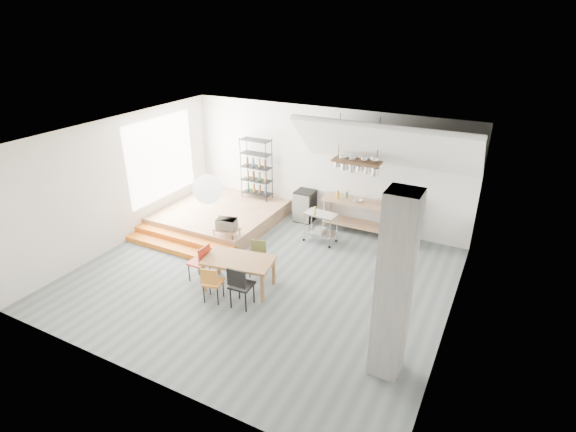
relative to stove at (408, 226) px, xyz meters
The scene contains 26 objects.
floor 4.05m from the stove, 128.38° to the right, with size 8.00×8.00×0.00m, color slate.
wall_back 2.76m from the stove, behind, with size 8.00×0.04×3.20m, color silver.
wall_left 7.31m from the stove, 154.10° to the right, with size 0.04×7.00×3.20m, color silver.
wall_right 3.67m from the stove, 64.58° to the right, with size 0.04×7.00×3.20m, color silver.
ceiling 4.86m from the stove, 128.38° to the right, with size 8.00×7.00×0.02m, color white.
slope_ceiling 2.20m from the stove, 159.90° to the right, with size 4.40×1.80×0.15m, color white.
window_pane 6.82m from the stove, 165.66° to the right, with size 0.02×2.50×2.20m, color white.
platform 5.14m from the stove, 166.98° to the right, with size 3.00×3.00×0.40m, color #8B6545.
step_lower 5.90m from the stove, 148.15° to the right, with size 3.00×0.35×0.13m, color orange.
step_upper 5.72m from the stove, 151.14° to the right, with size 3.00×0.35×0.27m, color orange.
concrete_column 4.86m from the stove, 80.25° to the right, with size 0.50×0.50×3.20m, color gray.
kitchen_counter 1.41m from the stove, behind, with size 1.80×0.60×0.91m.
stove is the anchor object (origin of this frame).
pot_rack 2.04m from the stove, behind, with size 1.20×0.50×1.43m.
wire_shelving 4.58m from the stove, behind, with size 0.88×0.38×1.80m.
microwave_shelf 4.58m from the stove, 148.33° to the right, with size 0.60×0.40×0.16m.
paper_lantern 5.32m from the stove, 130.74° to the right, with size 0.60×0.60×0.60m, color white.
dining_table 4.59m from the stove, 125.96° to the right, with size 1.58×1.06×0.69m.
chair_mustard 5.28m from the stove, 123.23° to the right, with size 0.45×0.45×0.82m.
chair_black 4.88m from the stove, 117.76° to the right, with size 0.45×0.45×0.94m.
chair_olive 4.02m from the stove, 130.96° to the right, with size 0.46×0.46×0.79m.
chair_red 5.27m from the stove, 132.63° to the right, with size 0.40×0.40×0.88m.
rolling_cart 2.23m from the stove, 154.19° to the right, with size 0.85×0.52×0.80m.
mini_fridge 2.93m from the stove, behind, with size 0.52×0.52×0.89m, color black.
microwave 4.59m from the stove, 148.33° to the right, with size 0.48×0.33×0.27m, color beige.
bowl 1.42m from the stove, behind, with size 0.24×0.24×0.06m, color silver.
Camera 1 is at (4.52, -7.37, 5.45)m, focal length 28.00 mm.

